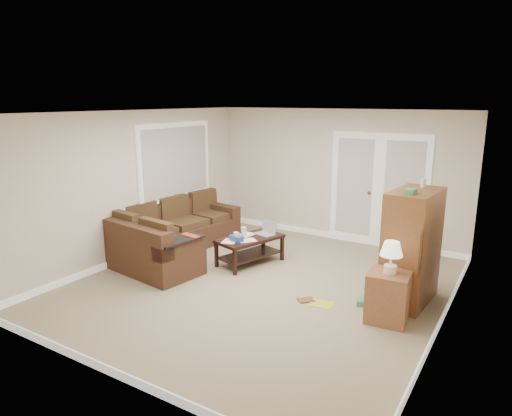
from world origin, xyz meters
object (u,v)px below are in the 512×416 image
Objects in this scene: coffee_table at (251,249)px; tv_armoire at (411,247)px; side_cabinet at (388,293)px; sectional_sofa at (169,238)px.

tv_armoire is (2.59, -0.12, 0.53)m from coffee_table.
side_cabinet is at bearing -1.16° from coffee_table.
tv_armoire reaches higher than side_cabinet.
sectional_sofa is at bearing -170.94° from tv_armoire.
tv_armoire is 0.82m from side_cabinet.
side_cabinet is (3.94, -0.40, 0.04)m from sectional_sofa.
coffee_table is 0.74× the size of tv_armoire.
sectional_sofa is at bearing -146.47° from coffee_table.
side_cabinet is (2.51, -0.82, 0.12)m from coffee_table.
sectional_sofa is 2.35× the size of coffee_table.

